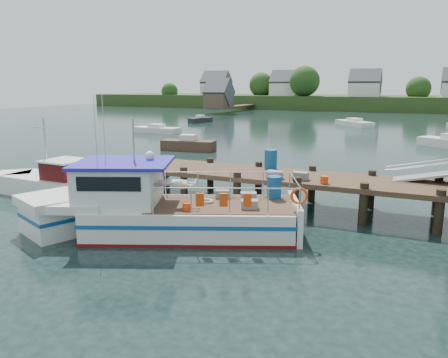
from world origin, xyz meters
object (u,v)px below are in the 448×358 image
at_px(moored_e, 200,120).
at_px(work_boat, 54,183).
at_px(moored_a, 157,130).
at_px(moored_d, 354,123).
at_px(dock, 427,164).
at_px(moored_rowboat, 188,144).
at_px(lobster_boat, 156,210).

bearing_deg(moored_e, work_boat, -63.05).
bearing_deg(moored_e, moored_a, -72.64).
relative_size(work_boat, moored_d, 1.21).
bearing_deg(moored_d, moored_e, 176.79).
height_order(dock, moored_rowboat, dock).
bearing_deg(work_boat, lobster_boat, -17.33).
xyz_separation_m(moored_a, moored_e, (-2.12, 14.41, 0.01)).
relative_size(dock, moored_d, 2.91).
distance_m(lobster_boat, work_boat, 7.86).
height_order(lobster_boat, work_boat, lobster_boat).
xyz_separation_m(moored_rowboat, moored_e, (-11.54, 24.33, -0.08)).
height_order(work_boat, moored_rowboat, work_boat).
relative_size(work_boat, moored_rowboat, 1.57).
relative_size(lobster_boat, moored_rowboat, 2.17).
bearing_deg(moored_d, dock, -90.49).
height_order(lobster_boat, moored_a, lobster_boat).
relative_size(moored_a, moored_d, 0.95).
bearing_deg(moored_a, dock, -17.88).
distance_m(lobster_boat, moored_d, 45.60).
relative_size(lobster_boat, moored_e, 2.47).
bearing_deg(moored_d, lobster_boat, -102.25).
distance_m(lobster_boat, moored_rowboat, 20.10).
relative_size(work_boat, moored_a, 1.28).
bearing_deg(work_boat, dock, 11.75).
height_order(work_boat, moored_e, work_boat).
xyz_separation_m(work_boat, moored_d, (7.62, 42.91, -0.21)).
bearing_deg(dock, work_boat, -170.89).
relative_size(work_boat, moored_e, 1.78).
bearing_deg(moored_e, moored_rowboat, -55.62).
bearing_deg(lobster_boat, moored_e, 92.64).
bearing_deg(moored_rowboat, moored_d, 95.43).
xyz_separation_m(dock, moored_e, (-28.68, 37.23, -1.86)).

